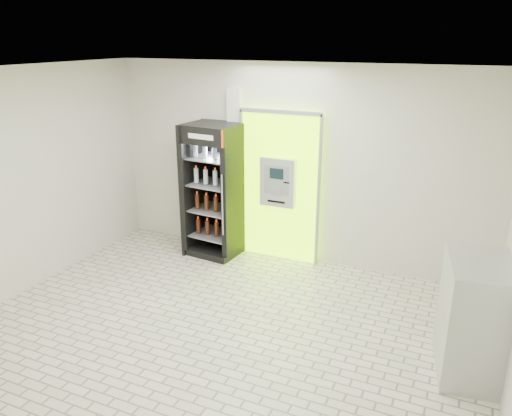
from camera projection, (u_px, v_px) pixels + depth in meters
The scene contains 6 objects.
ground at pixel (219, 337), 5.86m from camera, with size 6.00×6.00×0.00m, color beige.
room_shell at pixel (215, 186), 5.25m from camera, with size 6.00×6.00×6.00m.
atm_assembly at pixel (280, 186), 7.63m from camera, with size 1.30×0.24×2.33m.
pillar at pixel (235, 172), 7.92m from camera, with size 0.22×0.11×2.60m.
beverage_cooler at pixel (215, 193), 7.84m from camera, with size 0.85×0.79×2.10m.
steel_cabinet at pixel (475, 318), 5.07m from camera, with size 0.77×1.02×1.25m.
Camera 1 is at (2.44, -4.43, 3.35)m, focal length 35.00 mm.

